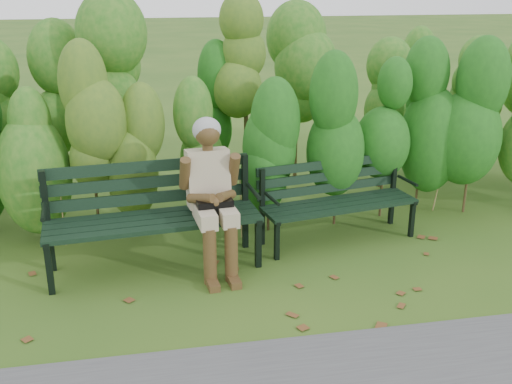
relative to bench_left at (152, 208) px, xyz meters
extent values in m
plane|color=#2E5419|center=(0.96, -0.56, -0.58)|extent=(80.00, 80.00, 0.00)
cylinder|color=#47381E|center=(-1.18, 0.74, -0.18)|extent=(0.03, 0.03, 0.80)
ellipsoid|color=#23691C|center=(-1.18, 0.74, 0.46)|extent=(0.64, 0.64, 1.44)
cylinder|color=#47381E|center=(-0.57, 0.74, -0.18)|extent=(0.03, 0.03, 0.80)
ellipsoid|color=#23691C|center=(-0.57, 0.74, 0.46)|extent=(0.64, 0.64, 1.44)
cylinder|color=#47381E|center=(0.04, 0.74, -0.18)|extent=(0.03, 0.03, 0.80)
ellipsoid|color=#23691C|center=(0.04, 0.74, 0.46)|extent=(0.64, 0.64, 1.44)
cylinder|color=#47381E|center=(0.65, 0.74, -0.18)|extent=(0.03, 0.03, 0.80)
ellipsoid|color=#23691C|center=(0.65, 0.74, 0.46)|extent=(0.64, 0.64, 1.44)
cylinder|color=#47381E|center=(1.26, 0.74, -0.18)|extent=(0.03, 0.03, 0.80)
ellipsoid|color=#23691C|center=(1.26, 0.74, 0.46)|extent=(0.64, 0.64, 1.44)
cylinder|color=#47381E|center=(1.88, 0.74, -0.18)|extent=(0.03, 0.03, 0.80)
ellipsoid|color=#23691C|center=(1.88, 0.74, 0.46)|extent=(0.64, 0.64, 1.44)
cylinder|color=#47381E|center=(2.49, 0.74, -0.18)|extent=(0.03, 0.03, 0.80)
ellipsoid|color=#23691C|center=(2.49, 0.74, 0.46)|extent=(0.64, 0.64, 1.44)
cylinder|color=#47381E|center=(3.10, 0.74, -0.18)|extent=(0.03, 0.03, 0.80)
ellipsoid|color=#23691C|center=(3.10, 0.74, 0.46)|extent=(0.64, 0.64, 1.44)
cylinder|color=#47381E|center=(3.71, 0.74, -0.18)|extent=(0.03, 0.03, 0.80)
ellipsoid|color=#23691C|center=(3.71, 0.74, 0.46)|extent=(0.64, 0.64, 1.44)
cylinder|color=#47381E|center=(-0.96, 1.74, -0.03)|extent=(0.04, 0.04, 1.10)
ellipsoid|color=#1E5819|center=(-0.96, 1.74, 0.85)|extent=(0.70, 0.70, 1.98)
cylinder|color=#47381E|center=(-0.19, 1.74, -0.03)|extent=(0.04, 0.04, 1.10)
ellipsoid|color=#1E5819|center=(-0.19, 1.74, 0.85)|extent=(0.70, 0.70, 1.98)
cylinder|color=#47381E|center=(0.57, 1.74, -0.03)|extent=(0.04, 0.04, 1.10)
ellipsoid|color=#1E5819|center=(0.57, 1.74, 0.85)|extent=(0.70, 0.70, 1.98)
cylinder|color=#47381E|center=(1.34, 1.74, -0.03)|extent=(0.04, 0.04, 1.10)
ellipsoid|color=#1E5819|center=(1.34, 1.74, 0.85)|extent=(0.70, 0.70, 1.98)
cylinder|color=#47381E|center=(2.11, 1.74, -0.03)|extent=(0.04, 0.04, 1.10)
ellipsoid|color=#1E5819|center=(2.11, 1.74, 0.85)|extent=(0.70, 0.70, 1.98)
cylinder|color=#47381E|center=(2.88, 1.74, -0.03)|extent=(0.04, 0.04, 1.10)
ellipsoid|color=#1E5819|center=(2.88, 1.74, 0.85)|extent=(0.70, 0.70, 1.98)
cylinder|color=#47381E|center=(3.65, 1.74, -0.03)|extent=(0.04, 0.04, 1.10)
ellipsoid|color=#1E5819|center=(3.65, 1.74, 0.85)|extent=(0.70, 0.70, 1.98)
cylinder|color=#47381E|center=(4.41, 1.74, -0.03)|extent=(0.04, 0.04, 1.10)
ellipsoid|color=#1E5819|center=(4.41, 1.74, 0.85)|extent=(0.70, 0.70, 1.98)
cube|color=brown|center=(0.16, 0.05, -0.58)|extent=(0.11, 0.10, 0.01)
cube|color=brown|center=(2.71, 0.25, -0.58)|extent=(0.10, 0.11, 0.01)
cube|color=brown|center=(1.39, 0.24, -0.58)|extent=(0.09, 0.11, 0.01)
cube|color=brown|center=(1.28, -0.10, -0.58)|extent=(0.11, 0.11, 0.01)
cube|color=brown|center=(3.54, -0.39, -0.58)|extent=(0.10, 0.08, 0.01)
cube|color=brown|center=(2.57, -0.39, -0.58)|extent=(0.11, 0.11, 0.01)
cube|color=brown|center=(0.66, -0.56, -0.58)|extent=(0.10, 0.09, 0.01)
cube|color=brown|center=(1.93, -1.01, -0.58)|extent=(0.11, 0.11, 0.01)
cube|color=brown|center=(3.36, -0.45, -0.58)|extent=(0.11, 0.11, 0.01)
cube|color=brown|center=(3.06, -0.81, -0.58)|extent=(0.10, 0.11, 0.01)
cube|color=brown|center=(0.35, -0.68, -0.58)|extent=(0.10, 0.11, 0.01)
cube|color=brown|center=(0.33, -0.68, -0.58)|extent=(0.09, 0.10, 0.01)
cube|color=brown|center=(3.67, -0.19, -0.58)|extent=(0.11, 0.11, 0.01)
cube|color=brown|center=(3.50, -0.02, -0.58)|extent=(0.10, 0.11, 0.01)
cube|color=brown|center=(1.61, 0.06, -0.58)|extent=(0.11, 0.11, 0.01)
cube|color=black|center=(0.03, -0.32, -0.09)|extent=(1.98, 0.31, 0.04)
cube|color=black|center=(0.02, -0.19, -0.09)|extent=(1.98, 0.31, 0.04)
cube|color=black|center=(0.00, -0.05, -0.09)|extent=(1.98, 0.31, 0.04)
cube|color=black|center=(-0.01, 0.09, -0.09)|extent=(1.98, 0.31, 0.04)
cube|color=black|center=(-0.02, 0.19, 0.03)|extent=(1.97, 0.25, 0.12)
cube|color=black|center=(-0.02, 0.20, 0.19)|extent=(1.97, 0.25, 0.12)
cube|color=black|center=(-0.02, 0.22, 0.34)|extent=(1.97, 0.25, 0.12)
cube|color=black|center=(-0.91, -0.43, -0.34)|extent=(0.06, 0.06, 0.49)
cube|color=black|center=(-0.95, 0.04, -0.09)|extent=(0.06, 0.06, 0.99)
cube|color=black|center=(-0.93, -0.21, -0.11)|extent=(0.11, 0.55, 0.04)
cylinder|color=black|center=(-0.92, -0.26, 0.13)|extent=(0.08, 0.41, 0.04)
cube|color=black|center=(0.97, -0.25, -0.34)|extent=(0.06, 0.06, 0.49)
cube|color=black|center=(0.93, 0.22, -0.09)|extent=(0.06, 0.06, 0.99)
cube|color=black|center=(0.95, -0.03, -0.11)|extent=(0.11, 0.55, 0.04)
cylinder|color=black|center=(0.96, -0.08, 0.13)|extent=(0.08, 0.41, 0.04)
cube|color=black|center=(1.95, 0.02, -0.17)|extent=(1.63, 0.39, 0.04)
cube|color=black|center=(1.93, 0.13, -0.17)|extent=(1.63, 0.39, 0.04)
cube|color=black|center=(1.91, 0.25, -0.17)|extent=(1.63, 0.39, 0.04)
cube|color=black|center=(1.89, 0.36, -0.17)|extent=(1.63, 0.39, 0.04)
cube|color=black|center=(1.87, 0.44, -0.07)|extent=(1.62, 0.34, 0.10)
cube|color=black|center=(1.87, 0.45, 0.05)|extent=(1.62, 0.34, 0.10)
cube|color=black|center=(1.87, 0.47, 0.18)|extent=(1.62, 0.34, 0.10)
cube|color=black|center=(1.18, -0.13, -0.38)|extent=(0.05, 0.05, 0.41)
cube|color=black|center=(1.11, 0.26, -0.17)|extent=(0.05, 0.05, 0.82)
cube|color=black|center=(1.15, 0.05, -0.19)|extent=(0.13, 0.45, 0.04)
cylinder|color=black|center=(1.16, 0.01, 0.01)|extent=(0.09, 0.34, 0.03)
cube|color=black|center=(2.72, 0.15, -0.38)|extent=(0.05, 0.05, 0.41)
cube|color=black|center=(2.65, 0.53, -0.17)|extent=(0.05, 0.05, 0.82)
cube|color=black|center=(2.69, 0.33, -0.19)|extent=(0.13, 0.45, 0.04)
cylinder|color=black|center=(2.69, 0.28, 0.01)|extent=(0.09, 0.34, 0.03)
cube|color=#C1B490|center=(0.47, -0.31, 0.01)|extent=(0.20, 0.47, 0.14)
cube|color=#C1B490|center=(0.66, -0.29, 0.01)|extent=(0.20, 0.47, 0.14)
cylinder|color=#51391D|center=(0.48, -0.49, -0.31)|extent=(0.13, 0.13, 0.54)
cylinder|color=#51391D|center=(0.68, -0.47, -0.31)|extent=(0.13, 0.13, 0.54)
cube|color=#51391D|center=(0.49, -0.58, -0.55)|extent=(0.12, 0.23, 0.07)
cube|color=#51391D|center=(0.69, -0.56, -0.55)|extent=(0.12, 0.23, 0.07)
cube|color=#C1B490|center=(0.54, 0.00, 0.26)|extent=(0.42, 0.31, 0.57)
cylinder|color=#51391D|center=(0.54, -0.03, 0.56)|extent=(0.10, 0.10, 0.11)
sphere|color=#51391D|center=(0.54, -0.04, 0.70)|extent=(0.23, 0.23, 0.23)
ellipsoid|color=gray|center=(0.54, -0.01, 0.73)|extent=(0.27, 0.25, 0.24)
cylinder|color=#51391D|center=(0.32, -0.11, 0.36)|extent=(0.12, 0.24, 0.34)
cylinder|color=#51391D|center=(0.77, -0.07, 0.36)|extent=(0.12, 0.24, 0.34)
cylinder|color=#51391D|center=(0.44, -0.24, 0.15)|extent=(0.27, 0.28, 0.14)
cylinder|color=#51391D|center=(0.67, -0.22, 0.15)|extent=(0.23, 0.30, 0.14)
sphere|color=#51391D|center=(0.57, -0.30, 0.13)|extent=(0.12, 0.12, 0.12)
cube|color=black|center=(0.56, -0.29, 0.05)|extent=(0.34, 0.16, 0.18)
camera|label=1|loc=(-0.01, -5.34, 2.03)|focal=42.00mm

